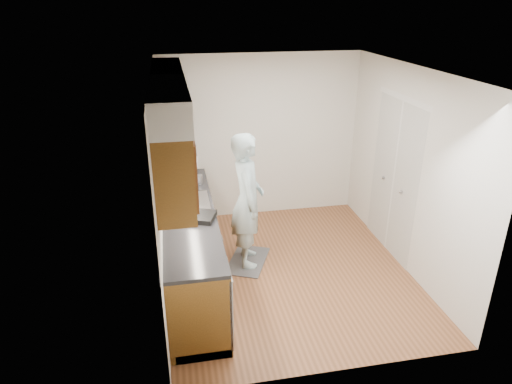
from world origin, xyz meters
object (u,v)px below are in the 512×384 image
(soap_bottle_b, at_px, (191,178))
(steel_can, at_px, (200,179))
(dish_rack, at_px, (198,216))
(soap_bottle_a, at_px, (175,180))
(person, at_px, (247,192))

(soap_bottle_b, relative_size, steel_can, 1.69)
(soap_bottle_b, distance_m, dish_rack, 1.01)
(soap_bottle_a, distance_m, dish_rack, 0.95)
(soap_bottle_a, xyz_separation_m, steel_can, (0.33, 0.13, -0.07))
(soap_bottle_b, height_order, steel_can, soap_bottle_b)
(soap_bottle_a, bearing_deg, person, -24.80)
(soap_bottle_a, bearing_deg, soap_bottle_b, 22.45)
(soap_bottle_a, xyz_separation_m, dish_rack, (0.23, -0.92, -0.10))
(person, height_order, dish_rack, person)
(soap_bottle_a, bearing_deg, dish_rack, -76.02)
(person, bearing_deg, steel_can, 49.40)
(soap_bottle_a, xyz_separation_m, soap_bottle_b, (0.22, 0.09, -0.03))
(person, distance_m, soap_bottle_a, 0.96)
(soap_bottle_b, relative_size, dish_rack, 0.57)
(steel_can, xyz_separation_m, dish_rack, (-0.10, -1.05, -0.03))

